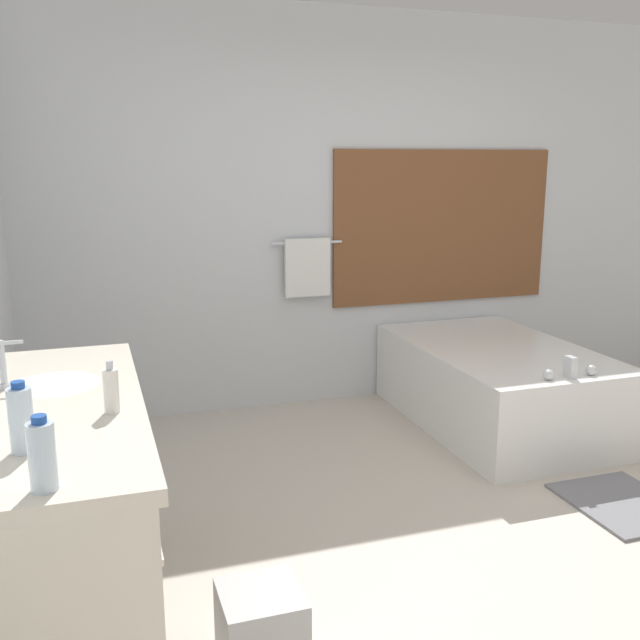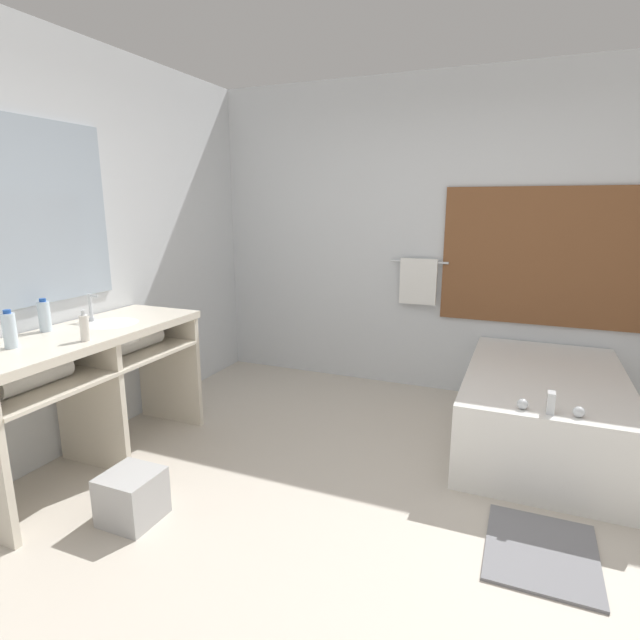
# 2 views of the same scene
# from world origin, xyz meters

# --- Properties ---
(ground_plane) EXTENTS (16.00, 16.00, 0.00)m
(ground_plane) POSITION_xyz_m (0.00, 0.00, 0.00)
(ground_plane) COLOR beige
(ground_plane) RESTS_ON ground
(wall_back_with_blinds) EXTENTS (7.40, 0.13, 2.70)m
(wall_back_with_blinds) POSITION_xyz_m (0.03, 2.23, 1.34)
(wall_back_with_blinds) COLOR silver
(wall_back_with_blinds) RESTS_ON ground_plane
(vanity_counter) EXTENTS (0.60, 1.55, 0.89)m
(vanity_counter) POSITION_xyz_m (-1.88, -0.00, 0.66)
(vanity_counter) COLOR beige
(vanity_counter) RESTS_ON ground_plane
(sink_faucet) EXTENTS (0.09, 0.04, 0.18)m
(sink_faucet) POSITION_xyz_m (-2.05, 0.21, 0.98)
(sink_faucet) COLOR silver
(sink_faucet) RESTS_ON vanity_counter
(bathtub) EXTENTS (1.01, 1.63, 0.65)m
(bathtub) POSITION_xyz_m (0.75, 1.37, 0.29)
(bathtub) COLOR white
(bathtub) RESTS_ON ground_plane
(water_bottle_2) EXTENTS (0.07, 0.07, 0.21)m
(water_bottle_2) POSITION_xyz_m (-1.95, -0.43, 0.99)
(water_bottle_2) COLOR silver
(water_bottle_2) RESTS_ON vanity_counter
(water_bottle_3) EXTENTS (0.07, 0.07, 0.20)m
(water_bottle_3) POSITION_xyz_m (-1.88, -0.71, 0.98)
(water_bottle_3) COLOR silver
(water_bottle_3) RESTS_ON vanity_counter
(soap_dispenser) EXTENTS (0.05, 0.05, 0.18)m
(soap_dispenser) POSITION_xyz_m (-1.70, -0.17, 0.97)
(soap_dispenser) COLOR white
(soap_dispenser) RESTS_ON vanity_counter
(waste_bin) EXTENTS (0.28, 0.28, 0.27)m
(waste_bin) POSITION_xyz_m (-1.26, -0.38, 0.13)
(waste_bin) COLOR #B2B2B2
(waste_bin) RESTS_ON ground_plane
(bath_mat) EXTENTS (0.51, 0.60, 0.02)m
(bath_mat) POSITION_xyz_m (0.75, 0.17, 0.01)
(bath_mat) COLOR slate
(bath_mat) RESTS_ON ground_plane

